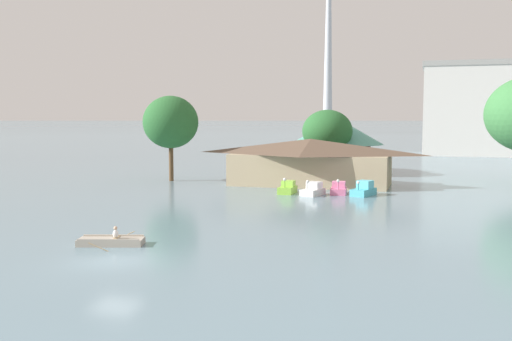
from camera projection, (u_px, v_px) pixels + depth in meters
name	position (u px, v px, depth m)	size (l,w,h in m)	color
ground_plane	(115.00, 261.00, 30.87)	(2000.00, 2000.00, 0.00)	slate
rowboat_with_rower	(111.00, 241.00, 34.69)	(4.04, 3.75, 1.48)	#ADA393
pedal_boat_lime	(288.00, 188.00, 57.88)	(1.44, 2.67, 1.64)	#8CCC3F
pedal_boat_white	(313.00, 190.00, 56.50)	(2.14, 2.94, 1.57)	white
pedal_boat_pink	(339.00, 189.00, 57.45)	(1.71, 2.72, 1.55)	pink
pedal_boat_cyan	(364.00, 190.00, 56.44)	(2.34, 3.27, 1.48)	#4CB7CC
boathouse	(311.00, 161.00, 64.81)	(18.38, 8.67, 5.09)	tan
green_roof_pavilion	(336.00, 141.00, 79.08)	(12.50, 12.50, 8.05)	#993328
shoreline_tree_tall_left	(171.00, 122.00, 68.49)	(6.44, 6.44, 9.93)	brown
shoreline_tree_mid	(327.00, 131.00, 74.86)	(6.37, 6.37, 8.38)	brown
background_building_block	(510.00, 109.00, 113.55)	(32.58, 14.44, 17.93)	silver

